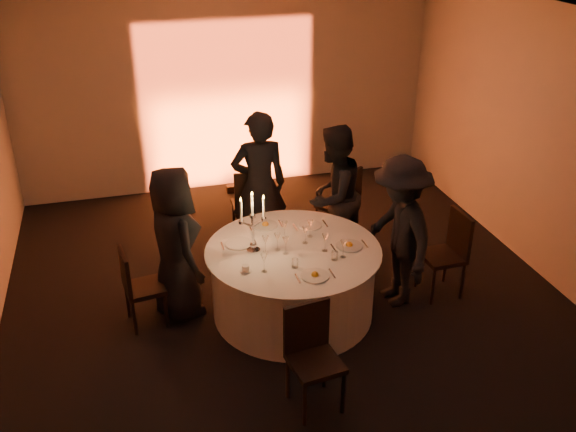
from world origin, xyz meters
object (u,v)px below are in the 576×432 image
object	(u,v)px
chair_front	(312,350)
guest_back_left	(259,185)
banquet_table	(293,281)
guest_back_right	(333,196)
chair_back_left	(252,202)
coffee_cup	(246,269)
chair_back_right	(343,201)
chair_right	(449,249)
chair_left	(137,284)
candelabra	(253,231)
guest_left	(175,244)
guest_right	(399,232)

from	to	relation	value
chair_front	guest_back_left	xyz separation A→B (m)	(0.16, 2.64, 0.38)
banquet_table	guest_back_right	bearing A→B (deg)	51.35
chair_back_left	coffee_cup	bearing A→B (deg)	78.87
chair_back_right	chair_right	world-z (taller)	chair_back_right
chair_left	chair_right	bearing A→B (deg)	-103.56
chair_back_left	candelabra	bearing A→B (deg)	81.32
guest_back_right	chair_left	bearing A→B (deg)	-21.57
candelabra	chair_back_right	bearing A→B (deg)	42.16
chair_back_right	guest_left	bearing A→B (deg)	-9.50
chair_back_right	guest_back_left	xyz separation A→B (m)	(-1.08, -0.04, 0.36)
banquet_table	chair_left	bearing A→B (deg)	172.09
banquet_table	chair_right	distance (m)	1.75
guest_back_left	chair_back_right	bearing A→B (deg)	-176.10
chair_back_right	candelabra	size ratio (longest dim) A/B	1.47
chair_back_left	guest_left	xyz separation A→B (m)	(-1.06, -1.22, 0.24)
chair_back_left	chair_front	bearing A→B (deg)	90.62
chair_back_left	guest_right	distance (m)	2.05
chair_right	guest_right	bearing A→B (deg)	-92.46
chair_back_left	chair_back_right	bearing A→B (deg)	172.91
chair_left	chair_front	xyz separation A→B (m)	(1.37, -1.53, 0.05)
banquet_table	guest_right	bearing A→B (deg)	-3.23
guest_left	candelabra	distance (m)	0.82
chair_back_right	guest_back_left	distance (m)	1.13
chair_back_right	candelabra	bearing A→B (deg)	7.59
banquet_table	guest_left	world-z (taller)	guest_left
banquet_table	coffee_cup	distance (m)	0.75
banquet_table	coffee_cup	world-z (taller)	coffee_cup
chair_back_right	guest_left	distance (m)	2.43
chair_left	candelabra	xyz separation A→B (m)	(1.18, -0.15, 0.52)
chair_back_left	coffee_cup	size ratio (longest dim) A/B	9.41
chair_back_left	guest_back_left	world-z (taller)	guest_back_left
chair_front	guest_back_left	bearing A→B (deg)	78.41
candelabra	guest_back_right	bearing A→B (deg)	37.08
chair_left	guest_back_left	bearing A→B (deg)	-62.80
banquet_table	guest_right	world-z (taller)	guest_right
chair_back_right	guest_left	world-z (taller)	guest_left
guest_right	chair_back_left	bearing A→B (deg)	-146.28
chair_right	guest_left	world-z (taller)	guest_left
chair_back_left	guest_back_right	bearing A→B (deg)	145.94
chair_back_left	candelabra	world-z (taller)	candelabra
coffee_cup	candelabra	xyz separation A→B (m)	(0.16, 0.36, 0.20)
guest_back_left	chair_left	bearing A→B (deg)	37.77
guest_left	candelabra	bearing A→B (deg)	-126.21
coffee_cup	guest_left	bearing A→B (deg)	133.69
chair_back_left	guest_back_left	bearing A→B (deg)	103.91
chair_back_right	candelabra	world-z (taller)	candelabra
guest_right	guest_back_left	bearing A→B (deg)	-142.96
chair_right	guest_back_right	distance (m)	1.45
chair_right	chair_front	size ratio (longest dim) A/B	1.01
banquet_table	guest_right	distance (m)	1.22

